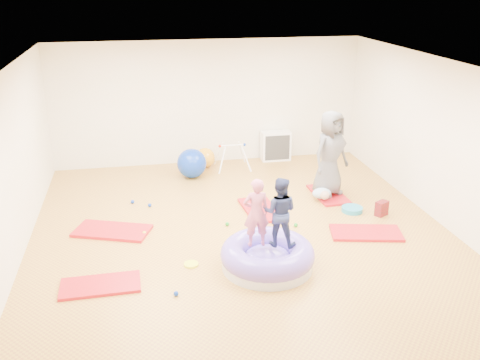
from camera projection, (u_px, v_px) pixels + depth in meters
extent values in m
cube|color=#A26730|center=(243.00, 236.00, 8.94)|extent=(7.00, 8.00, 0.01)
cube|color=white|center=(244.00, 68.00, 7.94)|extent=(7.00, 8.00, 0.01)
cube|color=white|center=(208.00, 102.00, 12.11)|extent=(7.00, 0.01, 2.80)
cube|color=white|center=(334.00, 296.00, 4.77)|extent=(7.00, 0.01, 2.80)
cube|color=white|center=(9.00, 172.00, 7.80)|extent=(0.01, 8.00, 2.80)
cube|color=white|center=(445.00, 144.00, 9.08)|extent=(0.01, 8.00, 2.80)
cube|color=#C10021|center=(100.00, 285.00, 7.48)|extent=(1.11, 0.57, 0.05)
cube|color=#C10021|center=(112.00, 231.00, 9.08)|extent=(1.40, 1.04, 0.05)
cube|color=#C10021|center=(260.00, 209.00, 9.92)|extent=(0.66, 1.18, 0.05)
cube|color=#C10021|center=(366.00, 233.00, 9.01)|extent=(1.28, 0.83, 0.05)
cube|color=#C10021|center=(328.00, 194.00, 10.61)|extent=(0.58, 1.11, 0.05)
cylinder|color=silver|center=(267.00, 262.00, 7.97)|extent=(1.36, 1.36, 0.15)
torus|color=#6A51C7|center=(267.00, 254.00, 7.92)|extent=(1.41, 1.41, 0.37)
ellipsoid|color=#6A51C7|center=(267.00, 259.00, 7.95)|extent=(0.75, 0.75, 0.34)
imported|color=#CA607F|center=(256.00, 210.00, 7.69)|extent=(0.38, 0.26, 1.05)
imported|color=navy|center=(280.00, 209.00, 7.71)|extent=(0.63, 0.57, 1.05)
imported|color=#555658|center=(330.00, 153.00, 10.30)|extent=(0.97, 0.84, 1.67)
ellipsoid|color=#9EC1E1|center=(322.00, 193.00, 10.33)|extent=(0.37, 0.24, 0.21)
sphere|color=tan|center=(325.00, 195.00, 10.16)|extent=(0.17, 0.17, 0.17)
sphere|color=#F1FF24|center=(144.00, 233.00, 8.97)|extent=(0.07, 0.07, 0.07)
sphere|color=#F1FF24|center=(226.00, 249.00, 8.44)|extent=(0.07, 0.07, 0.07)
sphere|color=#1C9222|center=(260.00, 199.00, 10.36)|extent=(0.07, 0.07, 0.07)
sphere|color=#1C9222|center=(296.00, 225.00, 9.27)|extent=(0.07, 0.07, 0.07)
sphere|color=#0C30A6|center=(132.00, 202.00, 10.23)|extent=(0.07, 0.07, 0.07)
sphere|color=#0C30A6|center=(150.00, 205.00, 10.07)|extent=(0.07, 0.07, 0.07)
sphere|color=#0C30A6|center=(176.00, 294.00, 7.26)|extent=(0.07, 0.07, 0.07)
sphere|color=#1C9222|center=(227.00, 224.00, 9.31)|extent=(0.07, 0.07, 0.07)
sphere|color=#0C30A6|center=(192.00, 163.00, 11.47)|extent=(0.64, 0.64, 0.64)
sphere|color=#F2A51C|center=(205.00, 158.00, 12.13)|extent=(0.44, 0.44, 0.44)
cylinder|color=white|center=(222.00, 160.00, 11.69)|extent=(0.22, 0.22, 0.58)
cylinder|color=white|center=(219.00, 153.00, 12.14)|extent=(0.22, 0.22, 0.58)
cylinder|color=white|center=(246.00, 159.00, 11.79)|extent=(0.22, 0.22, 0.58)
cylinder|color=white|center=(242.00, 152.00, 12.24)|extent=(0.22, 0.22, 0.58)
cylinder|color=white|center=(232.00, 145.00, 11.88)|extent=(0.56, 0.03, 0.03)
sphere|color=red|center=(220.00, 146.00, 11.82)|extent=(0.07, 0.07, 0.07)
sphere|color=#0C30A6|center=(245.00, 145.00, 11.93)|extent=(0.07, 0.07, 0.07)
cube|color=white|center=(276.00, 146.00, 12.58)|extent=(0.68, 0.33, 0.68)
cube|color=#363636|center=(277.00, 148.00, 12.44)|extent=(0.59, 0.02, 0.59)
cube|color=white|center=(276.00, 146.00, 12.54)|extent=(0.02, 0.23, 0.60)
cube|color=white|center=(276.00, 146.00, 12.54)|extent=(0.60, 0.23, 0.02)
cylinder|color=teal|center=(352.00, 209.00, 9.87)|extent=(0.39, 0.39, 0.09)
cube|color=#980910|center=(382.00, 208.00, 9.69)|extent=(0.28, 0.24, 0.27)
cylinder|color=#F1FF24|center=(191.00, 264.00, 8.04)|extent=(0.22, 0.22, 0.03)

